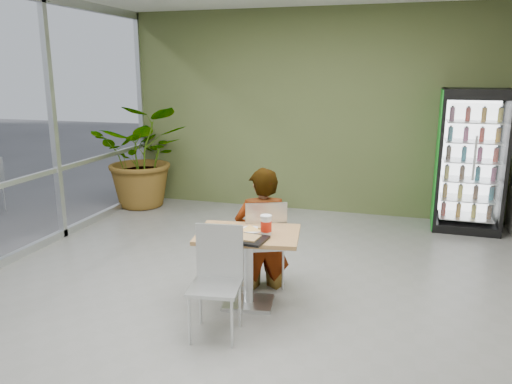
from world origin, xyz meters
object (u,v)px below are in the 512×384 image
at_px(chair_near, 217,271).
at_px(seated_woman, 262,241).
at_px(chair_far, 265,237).
at_px(potted_plant, 144,156).
at_px(cafeteria_tray, 244,239).
at_px(beverage_fridge, 470,161).
at_px(soda_cup, 266,225).
at_px(dining_table, 248,254).

distance_m(chair_near, seated_woman, 1.03).
height_order(chair_far, potted_plant, potted_plant).
bearing_deg(cafeteria_tray, beverage_fridge, 56.64).
xyz_separation_m(seated_woman, soda_cup, (0.18, -0.50, 0.35)).
xyz_separation_m(chair_far, chair_near, (-0.15, -0.98, -0.00)).
relative_size(cafeteria_tray, beverage_fridge, 0.20).
xyz_separation_m(dining_table, seated_woman, (0.00, 0.48, -0.04)).
relative_size(seated_woman, beverage_fridge, 0.79).
bearing_deg(chair_far, cafeteria_tray, 65.12).
height_order(chair_far, chair_near, chair_far).
bearing_deg(chair_far, potted_plant, -66.17).
bearing_deg(beverage_fridge, seated_woman, -128.76).
bearing_deg(chair_near, cafeteria_tray, 58.95).
distance_m(seated_woman, cafeteria_tray, 0.75).
relative_size(dining_table, potted_plant, 0.61).
bearing_deg(dining_table, seated_woman, 89.63).
height_order(chair_near, beverage_fridge, beverage_fridge).
bearing_deg(cafeteria_tray, potted_plant, 130.70).
xyz_separation_m(chair_far, soda_cup, (0.14, -0.46, 0.28)).
height_order(chair_near, cafeteria_tray, chair_near).
bearing_deg(potted_plant, cafeteria_tray, -49.30).
bearing_deg(cafeteria_tray, dining_table, 96.98).
distance_m(seated_woman, potted_plant, 3.82).
xyz_separation_m(seated_woman, cafeteria_tray, (0.02, -0.70, 0.27)).
xyz_separation_m(chair_near, seated_woman, (0.11, 1.03, -0.06)).
bearing_deg(chair_far, soda_cup, 83.41).
bearing_deg(soda_cup, potted_plant, 134.07).
relative_size(beverage_fridge, potted_plant, 1.17).
height_order(dining_table, chair_far, chair_far).
height_order(cafeteria_tray, beverage_fridge, beverage_fridge).
bearing_deg(chair_near, soda_cup, 53.15).
distance_m(chair_far, beverage_fridge, 3.61).
relative_size(dining_table, chair_far, 1.10).
bearing_deg(potted_plant, chair_near, -53.32).
xyz_separation_m(chair_near, beverage_fridge, (2.41, 3.77, 0.45)).
xyz_separation_m(dining_table, chair_far, (0.04, 0.44, 0.03)).
bearing_deg(potted_plant, chair_far, -42.69).
bearing_deg(soda_cup, cafeteria_tray, -126.89).
distance_m(dining_table, potted_plant, 4.15).
height_order(seated_woman, beverage_fridge, beverage_fridge).
distance_m(seated_woman, beverage_fridge, 3.61).
bearing_deg(seated_woman, potted_plant, -66.11).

